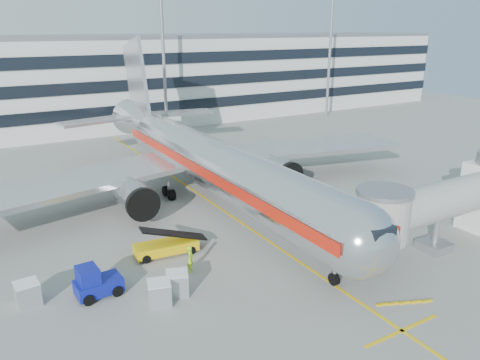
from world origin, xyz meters
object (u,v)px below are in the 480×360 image
baggage_tug (95,283)px  ramp_worker (190,259)px  cargo_container_front (177,283)px  belt_loader (166,246)px  cargo_container_right (28,293)px  main_jet (205,160)px  cargo_container_left (159,293)px

baggage_tug → ramp_worker: (6.79, -0.20, 0.04)m
ramp_worker → cargo_container_front: bearing=171.4°
belt_loader → cargo_container_right: 10.50m
main_jet → cargo_container_front: main_jet is taller
cargo_container_left → cargo_container_front: size_ratio=0.96×
main_jet → ramp_worker: (-7.75, -12.96, -3.22)m
main_jet → cargo_container_left: size_ratio=28.19×
cargo_container_left → cargo_container_front: bearing=19.8°
main_jet → cargo_container_front: size_ratio=27.12×
belt_loader → cargo_container_right: size_ratio=3.41×
cargo_container_front → ramp_worker: (2.02, 2.25, 0.23)m
ramp_worker → cargo_container_right: bearing=115.6°
main_jet → baggage_tug: bearing=-138.7°
cargo_container_left → cargo_container_front: 1.56m
baggage_tug → cargo_container_right: size_ratio=1.99×
main_jet → cargo_container_left: main_jet is taller
belt_loader → cargo_container_front: (-1.51, -5.74, 0.07)m
belt_loader → cargo_container_left: 6.94m
belt_loader → ramp_worker: size_ratio=2.61×
main_jet → cargo_container_right: bearing=-148.2°
baggage_tug → cargo_container_front: baggage_tug is taller
cargo_container_right → baggage_tug: bearing=-17.2°
baggage_tug → ramp_worker: baggage_tug is taller
baggage_tug → cargo_container_left: baggage_tug is taller
cargo_container_right → cargo_container_front: size_ratio=0.82×
cargo_container_left → belt_loader: bearing=64.6°
cargo_container_left → ramp_worker: size_ratio=0.89×
main_jet → baggage_tug: main_jet is taller
baggage_tug → cargo_container_front: 5.37m
baggage_tug → main_jet: bearing=41.3°
main_jet → belt_loader: 13.06m
cargo_container_left → cargo_container_front: (1.47, 0.53, -0.00)m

